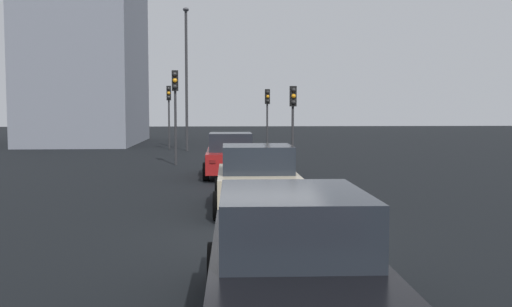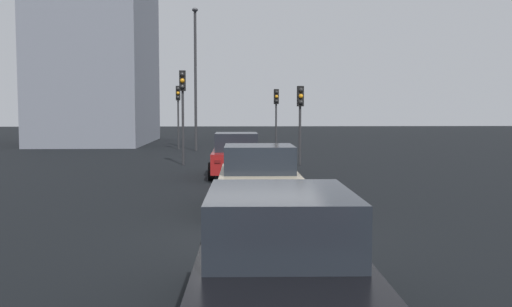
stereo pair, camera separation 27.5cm
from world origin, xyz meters
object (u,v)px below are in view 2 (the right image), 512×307
(car_beige_second, at_px, (259,179))
(traffic_light_far_right, at_px, (276,106))
(car_black_third, at_px, (279,262))
(street_lamp_kerbside, at_px, (195,69))
(car_red_lead, at_px, (236,156))
(traffic_light_near_left, at_px, (183,97))
(traffic_light_near_right, at_px, (300,108))
(traffic_light_far_left, at_px, (178,104))

(car_beige_second, distance_m, traffic_light_far_right, 21.35)
(car_black_third, bearing_deg, traffic_light_far_right, -3.02)
(street_lamp_kerbside, bearing_deg, car_red_lead, -171.18)
(car_red_lead, bearing_deg, traffic_light_near_left, 27.50)
(car_beige_second, xyz_separation_m, street_lamp_kerbside, (21.35, 2.57, 4.19))
(traffic_light_near_right, xyz_separation_m, traffic_light_far_right, (9.51, 0.22, 0.15))
(traffic_light_near_right, distance_m, traffic_light_far_left, 12.56)
(street_lamp_kerbside, bearing_deg, car_beige_second, -173.13)
(traffic_light_far_left, bearing_deg, car_black_third, 1.96)
(traffic_light_far_right, distance_m, street_lamp_kerbside, 5.38)
(street_lamp_kerbside, bearing_deg, car_black_third, -175.42)
(car_beige_second, bearing_deg, street_lamp_kerbside, 8.30)
(car_red_lead, height_order, car_black_third, car_red_lead)
(car_red_lead, xyz_separation_m, traffic_light_near_right, (4.27, -2.93, 1.77))
(car_black_third, bearing_deg, street_lamp_kerbside, 6.58)
(traffic_light_near_right, bearing_deg, traffic_light_far_left, -154.18)
(car_beige_second, height_order, street_lamp_kerbside, street_lamp_kerbside)
(car_red_lead, relative_size, traffic_light_near_right, 1.25)
(car_beige_second, xyz_separation_m, car_black_third, (-7.77, 0.24, -0.01))
(traffic_light_near_right, height_order, street_lamp_kerbside, street_lamp_kerbside)
(car_beige_second, relative_size, traffic_light_far_right, 1.11)
(car_beige_second, bearing_deg, car_red_lead, 4.56)
(car_red_lead, height_order, traffic_light_near_right, traffic_light_near_right)
(car_red_lead, xyz_separation_m, traffic_light_far_right, (13.77, -2.71, 1.92))
(traffic_light_near_right, xyz_separation_m, street_lamp_kerbside, (9.72, 5.10, 2.42))
(traffic_light_near_left, distance_m, traffic_light_near_right, 5.25)
(car_beige_second, bearing_deg, traffic_light_far_left, 10.81)
(traffic_light_near_left, xyz_separation_m, traffic_light_far_left, (10.55, 1.04, -0.16))
(car_red_lead, bearing_deg, traffic_light_far_left, 13.50)
(street_lamp_kerbside, bearing_deg, traffic_light_far_right, -92.50)
(traffic_light_far_right, relative_size, street_lamp_kerbside, 0.44)
(car_black_third, relative_size, traffic_light_far_right, 1.25)
(car_black_third, height_order, traffic_light_far_right, traffic_light_far_right)
(traffic_light_near_left, relative_size, traffic_light_far_left, 1.06)
(car_red_lead, xyz_separation_m, traffic_light_far_left, (15.16, 3.32, 2.09))
(traffic_light_near_left, height_order, street_lamp_kerbside, street_lamp_kerbside)
(traffic_light_far_left, bearing_deg, traffic_light_near_left, 1.00)
(car_beige_second, height_order, traffic_light_near_right, traffic_light_near_right)
(traffic_light_near_right, bearing_deg, car_black_third, -12.13)
(car_beige_second, height_order, traffic_light_far_left, traffic_light_far_left)
(car_black_third, relative_size, traffic_light_near_right, 1.33)
(traffic_light_far_left, bearing_deg, car_red_lead, 7.75)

